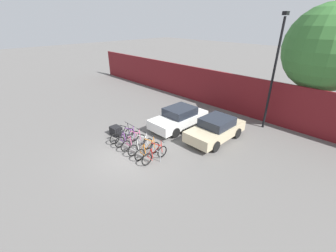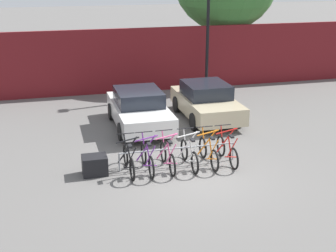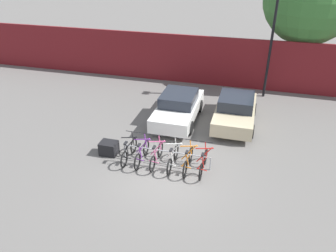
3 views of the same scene
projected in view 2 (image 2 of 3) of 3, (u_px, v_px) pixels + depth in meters
The scene contains 13 objects.
ground_plane at pixel (194, 174), 13.34m from camera, with size 120.00×120.00×0.00m, color #605E5B.
hoarding_wall at pixel (132, 61), 21.55m from camera, with size 36.00×0.16×2.95m, color maroon.
bike_rack at pixel (178, 150), 13.73m from camera, with size 3.53×0.04×0.57m.
bicycle_black at pixel (129, 161), 13.27m from camera, with size 0.68×1.71×1.05m.
bicycle_purple at pixel (147, 159), 13.40m from camera, with size 0.68×1.71×1.05m.
bicycle_pink at pixel (168, 157), 13.55m from camera, with size 0.68×1.71×1.05m.
bicycle_white at pixel (189, 154), 13.71m from camera, with size 0.68×1.71×1.05m.
bicycle_orange at pixel (209, 153), 13.85m from camera, with size 0.68×1.71×1.05m.
bicycle_red at pixel (227, 151), 13.99m from camera, with size 0.68×1.71×1.05m.
car_white at pixel (139, 109), 16.95m from camera, with size 1.91×4.13×1.40m.
car_beige at pixel (206, 101), 17.93m from camera, with size 1.91×3.98×1.40m.
lamp_post at pixel (208, 7), 20.64m from camera, with size 0.24×0.44×7.08m.
cargo_crate at pixel (95, 165), 13.22m from camera, with size 0.70×0.56×0.55m, color black.
Camera 2 is at (-3.79, -11.59, 5.62)m, focal length 50.00 mm.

